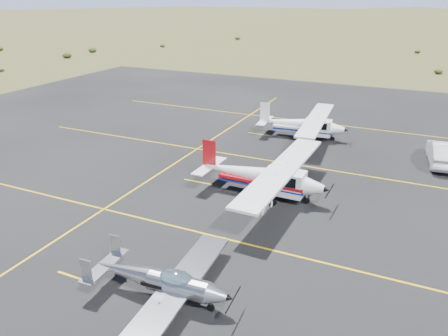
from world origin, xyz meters
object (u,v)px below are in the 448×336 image
Objects in this scene: aircraft_cessna at (263,175)px; sedan at (443,153)px; aircraft_low_wing at (163,281)px; aircraft_plain at (303,124)px.

sedan is at bearing 46.96° from aircraft_cessna.
aircraft_low_wing is 0.70× the size of aircraft_cessna.
aircraft_cessna is at bearing 39.55° from sedan.
aircraft_plain reaches higher than sedan.
aircraft_cessna is 2.27× the size of sedan.
aircraft_low_wing is 0.76× the size of aircraft_plain.
aircraft_cessna reaches higher than aircraft_low_wing.
sedan is at bearing -13.96° from aircraft_plain.
aircraft_cessna is 1.08× the size of aircraft_plain.
aircraft_plain is at bearing 87.66° from aircraft_low_wing.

